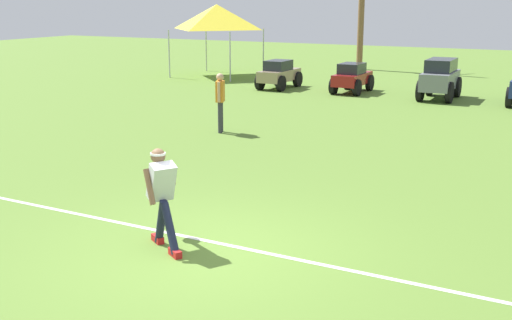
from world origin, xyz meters
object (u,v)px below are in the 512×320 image
(frisbee_thrower, at_px, (162,193))
(frisbee_in_flight, at_px, (160,184))
(event_tent, at_px, (217,17))
(parked_car_slot_c, at_px, (440,78))
(parked_car_slot_b, at_px, (352,77))
(parked_car_slot_a, at_px, (279,74))
(teammate_near_sideline, at_px, (220,97))

(frisbee_thrower, bearing_deg, frisbee_in_flight, 128.83)
(event_tent, bearing_deg, parked_car_slot_c, -12.71)
(parked_car_slot_c, bearing_deg, parked_car_slot_b, 177.48)
(frisbee_thrower, bearing_deg, event_tent, 118.70)
(parked_car_slot_a, xyz_separation_m, parked_car_slot_b, (2.94, 0.22, 0.00))
(frisbee_in_flight, xyz_separation_m, parked_car_slot_c, (0.86, 15.41, -0.02))
(parked_car_slot_a, relative_size, event_tent, 0.68)
(teammate_near_sideline, height_order, event_tent, event_tent)
(event_tent, bearing_deg, teammate_near_sideline, -58.82)
(frisbee_in_flight, relative_size, parked_car_slot_b, 0.16)
(frisbee_thrower, height_order, parked_car_slot_c, frisbee_thrower)
(frisbee_in_flight, xyz_separation_m, parked_car_slot_b, (-2.41, 15.55, -0.20))
(frisbee_thrower, relative_size, parked_car_slot_a, 0.65)
(frisbee_thrower, relative_size, teammate_near_sideline, 0.91)
(parked_car_slot_a, distance_m, parked_car_slot_c, 6.21)
(parked_car_slot_a, bearing_deg, frisbee_thrower, -70.10)
(frisbee_thrower, xyz_separation_m, teammate_near_sideline, (-3.39, 7.33, 0.14))
(frisbee_in_flight, bearing_deg, parked_car_slot_a, 109.22)
(teammate_near_sideline, relative_size, parked_car_slot_a, 0.71)
(parked_car_slot_a, distance_m, parked_car_slot_b, 2.94)
(parked_car_slot_b, relative_size, event_tent, 0.68)
(frisbee_in_flight, distance_m, parked_car_slot_b, 15.74)
(parked_car_slot_b, distance_m, event_tent, 7.81)
(frisbee_in_flight, relative_size, parked_car_slot_c, 0.15)
(teammate_near_sideline, distance_m, parked_car_slot_a, 8.78)
(frisbee_thrower, xyz_separation_m, parked_car_slot_c, (0.49, 15.87, -0.06))
(frisbee_thrower, bearing_deg, parked_car_slot_a, 109.90)
(event_tent, bearing_deg, frisbee_thrower, -61.30)
(frisbee_in_flight, height_order, parked_car_slot_a, parked_car_slot_a)
(frisbee_thrower, xyz_separation_m, event_tent, (-9.98, 18.23, 1.84))
(frisbee_thrower, distance_m, parked_car_slot_a, 16.80)
(frisbee_in_flight, relative_size, teammate_near_sideline, 0.22)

